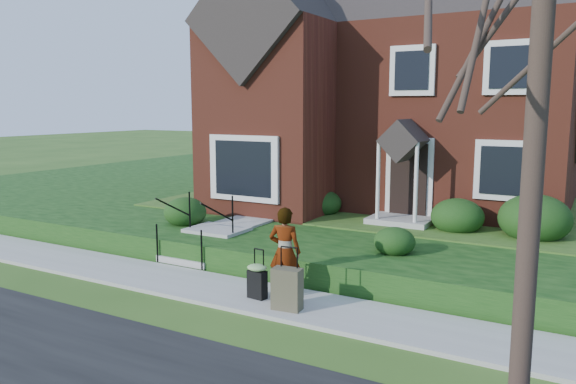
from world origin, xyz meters
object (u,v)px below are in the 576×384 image
Objects in this scene: suitcase_black at (257,279)px; front_steps at (206,240)px; woman at (285,252)px; suitcase_olive at (287,289)px.

front_steps is at bearing 150.75° from suitcase_black.
suitcase_olive is (0.41, -0.63, -0.48)m from woman.
suitcase_black is (2.72, -1.96, -0.03)m from front_steps.
woman reaches higher than suitcase_black.
suitcase_olive is at bearing -32.12° from front_steps.
front_steps reaches higher than suitcase_black.
suitcase_olive is at bearing -10.46° from suitcase_black.
front_steps is 4.14m from suitcase_olive.
front_steps is 3.50m from woman.
suitcase_black is at bearing -35.77° from front_steps.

